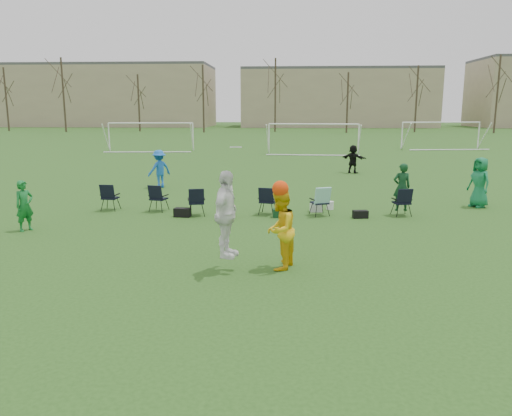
# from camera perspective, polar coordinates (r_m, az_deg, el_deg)

# --- Properties ---
(ground) EXTENTS (260.00, 260.00, 0.00)m
(ground) POSITION_cam_1_polar(r_m,az_deg,el_deg) (10.11, -7.01, -9.83)
(ground) COLOR #254C18
(ground) RESTS_ON ground
(fielder_green_near) EXTENTS (0.61, 0.67, 1.54)m
(fielder_green_near) POSITION_cam_1_polar(r_m,az_deg,el_deg) (16.51, -24.94, 0.24)
(fielder_green_near) COLOR #136E2A
(fielder_green_near) RESTS_ON ground
(fielder_blue) EXTENTS (1.27, 1.26, 1.76)m
(fielder_blue) POSITION_cam_1_polar(r_m,az_deg,el_deg) (23.68, -10.99, 4.41)
(fielder_blue) COLOR blue
(fielder_blue) RESTS_ON ground
(fielder_green_far) EXTENTS (0.95, 1.09, 1.87)m
(fielder_green_far) POSITION_cam_1_polar(r_m,az_deg,el_deg) (20.38, 24.18, 2.70)
(fielder_green_far) COLOR #147142
(fielder_green_far) RESTS_ON ground
(fielder_black) EXTENTS (1.49, 1.26, 1.61)m
(fielder_black) POSITION_cam_1_polar(r_m,az_deg,el_deg) (29.16, 11.03, 5.52)
(fielder_black) COLOR black
(fielder_black) RESTS_ON ground
(center_contest) EXTENTS (2.03, 1.43, 2.84)m
(center_contest) POSITION_cam_1_polar(r_m,az_deg,el_deg) (11.21, -0.15, -1.58)
(center_contest) COLOR white
(center_contest) RESTS_ON ground
(sideline_setup) EXTENTS (11.03, 1.88, 1.80)m
(sideline_setup) POSITION_cam_1_polar(r_m,az_deg,el_deg) (17.43, 1.22, 1.03)
(sideline_setup) COLOR #103B1D
(sideline_setup) RESTS_ON ground
(goal_left) EXTENTS (7.39, 0.76, 2.46)m
(goal_left) POSITION_cam_1_polar(r_m,az_deg,el_deg) (44.88, -11.94, 8.87)
(goal_left) COLOR white
(goal_left) RESTS_ON ground
(goal_mid) EXTENTS (7.40, 0.63, 2.46)m
(goal_mid) POSITION_cam_1_polar(r_m,az_deg,el_deg) (41.37, 6.58, 8.85)
(goal_mid) COLOR white
(goal_mid) RESTS_ON ground
(goal_right) EXTENTS (7.35, 1.14, 2.46)m
(goal_right) POSITION_cam_1_polar(r_m,az_deg,el_deg) (49.40, 20.40, 8.61)
(goal_right) COLOR white
(goal_right) RESTS_ON ground
(tree_line) EXTENTS (110.28, 3.28, 11.40)m
(tree_line) POSITION_cam_1_polar(r_m,az_deg,el_deg) (79.15, 2.36, 12.33)
(tree_line) COLOR #382B21
(tree_line) RESTS_ON ground
(building_row) EXTENTS (126.00, 16.00, 13.00)m
(building_row) POSITION_cam_1_polar(r_m,az_deg,el_deg) (105.42, 6.26, 12.50)
(building_row) COLOR tan
(building_row) RESTS_ON ground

